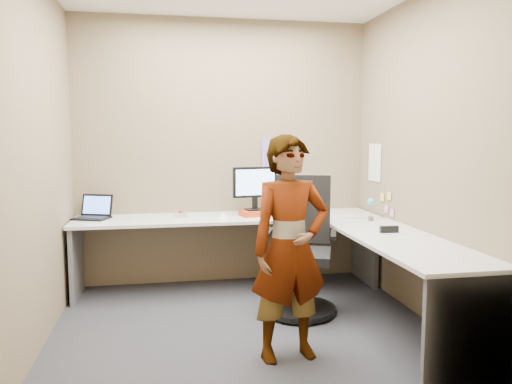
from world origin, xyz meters
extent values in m
plane|color=#28292E|center=(0.00, 0.00, 0.00)|extent=(3.00, 3.00, 0.00)
plane|color=brown|center=(0.00, 1.30, 1.35)|extent=(3.00, 0.00, 3.00)
plane|color=brown|center=(1.50, 0.00, 1.35)|extent=(0.00, 2.70, 2.70)
plane|color=brown|center=(-1.50, 0.00, 1.35)|extent=(0.00, 2.70, 2.70)
cube|color=silver|center=(0.00, 0.98, 0.71)|extent=(2.96, 0.65, 0.03)
cube|color=silver|center=(1.18, -0.32, 0.71)|extent=(0.65, 1.91, 0.03)
cube|color=#59595B|center=(-1.44, 0.98, 0.35)|extent=(0.04, 0.60, 0.70)
cube|color=#59595B|center=(1.44, 0.98, 0.35)|extent=(0.04, 0.60, 0.70)
cube|color=#59595B|center=(1.18, -1.24, 0.35)|extent=(0.60, 0.04, 0.70)
cube|color=#B83612|center=(0.27, 0.97, 0.76)|extent=(0.31, 0.25, 0.06)
cube|color=black|center=(0.27, 0.97, 0.79)|extent=(0.21, 0.16, 0.01)
cube|color=black|center=(0.27, 0.99, 0.86)|extent=(0.05, 0.05, 0.11)
cube|color=black|center=(0.27, 0.99, 1.06)|extent=(0.45, 0.11, 0.30)
cube|color=#93C4FF|center=(0.27, 0.97, 1.06)|extent=(0.40, 0.08, 0.25)
cube|color=black|center=(-1.30, 1.05, 0.74)|extent=(0.38, 0.33, 0.02)
cube|color=black|center=(-1.26, 1.16, 0.85)|extent=(0.32, 0.18, 0.21)
cube|color=#467BDE|center=(-1.26, 1.16, 0.85)|extent=(0.27, 0.15, 0.17)
cube|color=#B7B7BC|center=(-0.46, 1.01, 0.75)|extent=(0.12, 0.08, 0.04)
sphere|color=#B8140C|center=(-0.46, 1.00, 0.78)|extent=(0.04, 0.04, 0.04)
cone|color=white|center=(-0.06, 0.87, 0.76)|extent=(0.10, 0.10, 0.06)
cube|color=black|center=(1.20, -0.08, 0.76)|extent=(0.15, 0.05, 0.05)
cylinder|color=brown|center=(1.28, 0.47, 0.75)|extent=(0.05, 0.05, 0.04)
cylinder|color=#338C3F|center=(1.28, 0.47, 0.84)|extent=(0.01, 0.01, 0.14)
sphere|color=#40ADE2|center=(1.28, 0.47, 0.91)|extent=(0.07, 0.07, 0.07)
cube|color=#846BB7|center=(0.55, 1.29, 1.30)|extent=(0.30, 0.01, 0.40)
cube|color=white|center=(1.49, 0.90, 1.25)|extent=(0.01, 0.28, 0.38)
cube|color=#F2E059|center=(1.49, 0.55, 0.95)|extent=(0.01, 0.07, 0.07)
cube|color=pink|center=(1.49, 0.60, 0.82)|extent=(0.01, 0.07, 0.07)
cube|color=pink|center=(1.49, 0.48, 0.80)|extent=(0.01, 0.07, 0.07)
cube|color=#F2E059|center=(1.49, 0.70, 0.92)|extent=(0.01, 0.07, 0.07)
cylinder|color=black|center=(0.51, 0.15, 0.04)|extent=(0.61, 0.61, 0.04)
cylinder|color=black|center=(0.51, 0.15, 0.28)|extent=(0.07, 0.07, 0.44)
cube|color=black|center=(0.51, 0.15, 0.51)|extent=(0.64, 0.64, 0.08)
cube|color=black|center=(0.59, 0.38, 0.88)|extent=(0.47, 0.22, 0.60)
cube|color=black|center=(0.25, 0.25, 0.70)|extent=(0.15, 0.32, 0.03)
cube|color=black|center=(0.77, 0.06, 0.70)|extent=(0.15, 0.32, 0.03)
imported|color=#999399|center=(0.21, -0.64, 0.77)|extent=(0.61, 0.45, 1.53)
camera|label=1|loc=(-0.61, -3.84, 1.52)|focal=35.00mm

